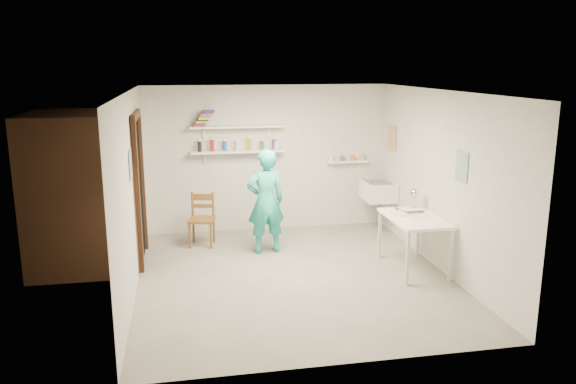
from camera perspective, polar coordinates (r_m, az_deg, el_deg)
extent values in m
cube|color=slate|center=(7.46, 0.58, -8.64)|extent=(4.00, 4.50, 0.02)
cube|color=silver|center=(6.95, 0.62, 10.26)|extent=(4.00, 4.50, 0.02)
cube|color=silver|center=(9.29, -2.14, 3.43)|extent=(4.00, 0.02, 2.40)
cube|color=silver|center=(4.99, 5.72, -5.06)|extent=(4.00, 0.02, 2.40)
cube|color=silver|center=(7.00, -15.74, -0.21)|extent=(0.02, 4.50, 2.40)
cube|color=silver|center=(7.75, 15.34, 1.05)|extent=(0.02, 4.50, 2.40)
cube|color=black|center=(8.07, -14.91, 0.08)|extent=(0.02, 0.90, 2.00)
cube|color=brown|center=(8.14, -19.92, 0.21)|extent=(1.40, 1.50, 2.10)
cube|color=brown|center=(7.91, -15.21, 7.53)|extent=(0.06, 1.05, 0.10)
cube|color=brown|center=(7.58, -15.01, -0.74)|extent=(0.06, 0.10, 2.00)
cube|color=brown|center=(8.55, -14.56, 0.82)|extent=(0.06, 0.10, 2.00)
cube|color=white|center=(9.08, -5.15, 4.12)|extent=(1.50, 0.22, 0.03)
cube|color=white|center=(9.03, -5.20, 6.63)|extent=(1.50, 0.22, 0.03)
cube|color=white|center=(9.51, 6.02, 3.10)|extent=(0.70, 0.14, 0.03)
cube|color=#334C7F|center=(6.98, -15.70, 2.69)|extent=(0.01, 0.28, 0.36)
cube|color=#995933|center=(9.31, 10.52, 5.42)|extent=(0.01, 0.34, 0.42)
cube|color=#3F724C|center=(7.20, 17.22, 2.48)|extent=(0.01, 0.30, 0.38)
cube|color=white|center=(9.28, 9.16, 0.11)|extent=(0.48, 0.60, 0.30)
imported|color=#22AC9F|center=(8.17, -2.28, -0.97)|extent=(0.61, 0.45, 1.54)
cylinder|color=tan|center=(8.33, -2.29, 1.11)|extent=(0.28, 0.08, 0.28)
cube|color=brown|center=(8.66, -8.77, -2.81)|extent=(0.45, 0.43, 0.81)
cube|color=white|center=(7.78, 12.62, -5.10)|extent=(0.66, 1.10, 0.74)
sphere|color=silver|center=(8.08, 12.79, -0.10)|extent=(0.14, 0.14, 0.14)
cylinder|color=black|center=(9.03, -8.97, 4.61)|extent=(0.06, 0.06, 0.17)
cylinder|color=red|center=(9.04, -7.70, 4.65)|extent=(0.06, 0.06, 0.17)
cylinder|color=blue|center=(9.05, -6.43, 4.70)|extent=(0.06, 0.06, 0.17)
cylinder|color=white|center=(9.07, -5.16, 4.75)|extent=(0.06, 0.06, 0.17)
cylinder|color=orange|center=(9.09, -3.90, 4.79)|extent=(0.06, 0.06, 0.17)
cylinder|color=#268C3F|center=(9.11, -2.65, 4.83)|extent=(0.06, 0.06, 0.17)
cylinder|color=#8C268C|center=(9.14, -1.41, 4.86)|extent=(0.06, 0.06, 0.17)
cube|color=red|center=(8.99, -9.04, 6.68)|extent=(0.18, 0.14, 0.03)
cube|color=#1933A5|center=(8.99, -8.92, 6.86)|extent=(0.18, 0.14, 0.03)
cube|color=orange|center=(8.98, -8.80, 7.04)|extent=(0.18, 0.14, 0.03)
cube|color=black|center=(8.98, -8.67, 7.23)|extent=(0.18, 0.14, 0.03)
cube|color=yellow|center=(8.98, -8.55, 7.41)|extent=(0.18, 0.14, 0.03)
cube|color=#338C4C|center=(8.98, -8.43, 7.59)|extent=(0.18, 0.14, 0.03)
cube|color=#8C3F8C|center=(8.98, -8.31, 7.77)|extent=(0.18, 0.14, 0.03)
cube|color=red|center=(8.97, -8.18, 7.96)|extent=(0.18, 0.14, 0.03)
cube|color=#1933A5|center=(8.97, -8.06, 8.14)|extent=(0.18, 0.14, 0.03)
cylinder|color=silver|center=(9.45, 4.83, 3.42)|extent=(0.07, 0.07, 0.09)
cylinder|color=#335999|center=(9.48, 5.63, 3.45)|extent=(0.07, 0.07, 0.09)
cylinder|color=orange|center=(9.52, 6.43, 3.47)|extent=(0.07, 0.07, 0.09)
cylinder|color=#999999|center=(9.56, 7.22, 3.49)|extent=(0.07, 0.07, 0.09)
cube|color=silver|center=(7.67, 12.75, -2.47)|extent=(0.30, 0.22, 0.00)
cube|color=#4C4742|center=(7.67, 12.76, -2.45)|extent=(0.30, 0.22, 0.00)
cube|color=beige|center=(7.67, 12.76, -2.42)|extent=(0.30, 0.22, 0.00)
cube|color=#383330|center=(7.67, 12.76, -2.39)|extent=(0.30, 0.22, 0.00)
cube|color=silver|center=(7.67, 12.76, -2.36)|extent=(0.30, 0.22, 0.00)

